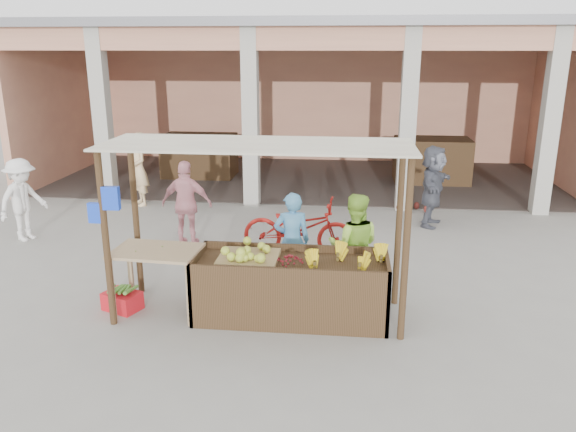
# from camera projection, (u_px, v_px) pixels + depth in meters

# --- Properties ---
(ground) EXTENTS (60.00, 60.00, 0.00)m
(ground) POSITION_uv_depth(u_px,v_px,m) (255.00, 315.00, 7.78)
(ground) COLOR gray
(ground) RESTS_ON ground
(market_building) EXTENTS (14.40, 6.40, 4.20)m
(market_building) POSITION_uv_depth(u_px,v_px,m) (308.00, 80.00, 15.50)
(market_building) COLOR tan
(market_building) RESTS_ON ground
(fruit_stall) EXTENTS (2.60, 0.95, 0.80)m
(fruit_stall) POSITION_uv_depth(u_px,v_px,m) (291.00, 290.00, 7.62)
(fruit_stall) COLOR #49301D
(fruit_stall) RESTS_ON ground
(stall_awning) EXTENTS (4.09, 1.35, 2.39)m
(stall_awning) POSITION_uv_depth(u_px,v_px,m) (252.00, 175.00, 7.27)
(stall_awning) COLOR #49301D
(stall_awning) RESTS_ON ground
(banana_heap) EXTENTS (0.99, 0.54, 0.18)m
(banana_heap) POSITION_uv_depth(u_px,v_px,m) (346.00, 260.00, 7.36)
(banana_heap) COLOR yellow
(banana_heap) RESTS_ON fruit_stall
(melon_tray) EXTENTS (0.80, 0.69, 0.21)m
(melon_tray) POSITION_uv_depth(u_px,v_px,m) (249.00, 253.00, 7.58)
(melon_tray) COLOR #A08452
(melon_tray) RESTS_ON fruit_stall
(berry_heap) EXTENTS (0.44, 0.36, 0.14)m
(berry_heap) POSITION_uv_depth(u_px,v_px,m) (290.00, 259.00, 7.43)
(berry_heap) COLOR maroon
(berry_heap) RESTS_ON fruit_stall
(side_table) EXTENTS (1.20, 0.84, 0.93)m
(side_table) POSITION_uv_depth(u_px,v_px,m) (157.00, 260.00, 7.64)
(side_table) COLOR tan
(side_table) RESTS_ON ground
(papaya_pile) EXTENTS (0.69, 0.40, 0.20)m
(papaya_pile) POSITION_uv_depth(u_px,v_px,m) (156.00, 243.00, 7.57)
(papaya_pile) COLOR #3C8029
(papaya_pile) RESTS_ON side_table
(red_crate) EXTENTS (0.59, 0.51, 0.26)m
(red_crate) POSITION_uv_depth(u_px,v_px,m) (122.00, 301.00, 7.92)
(red_crate) COLOR red
(red_crate) RESTS_ON ground
(plantain_bundle) EXTENTS (0.39, 0.27, 0.08)m
(plantain_bundle) POSITION_uv_depth(u_px,v_px,m) (121.00, 290.00, 7.87)
(plantain_bundle) COLOR #589837
(plantain_bundle) RESTS_ON red_crate
(produce_sacks) EXTENTS (1.08, 0.81, 0.66)m
(produce_sacks) POSITION_uv_depth(u_px,v_px,m) (413.00, 197.00, 12.61)
(produce_sacks) COLOR maroon
(produce_sacks) RESTS_ON ground
(vendor_blue) EXTENTS (0.68, 0.55, 1.61)m
(vendor_blue) POSITION_uv_depth(u_px,v_px,m) (292.00, 238.00, 8.46)
(vendor_blue) COLOR #4E94C9
(vendor_blue) RESTS_ON ground
(vendor_green) EXTENTS (0.80, 0.46, 1.66)m
(vendor_green) POSITION_uv_depth(u_px,v_px,m) (354.00, 243.00, 8.16)
(vendor_green) COLOR #A5DE48
(vendor_green) RESTS_ON ground
(motorcycle) EXTENTS (0.90, 2.16, 1.10)m
(motorcycle) POSITION_uv_depth(u_px,v_px,m) (299.00, 227.00, 9.82)
(motorcycle) COLOR #9F1813
(motorcycle) RESTS_ON ground
(shopper_a) EXTENTS (0.90, 1.22, 1.71)m
(shopper_a) POSITION_uv_depth(u_px,v_px,m) (22.00, 197.00, 10.61)
(shopper_a) COLOR white
(shopper_a) RESTS_ON ground
(shopper_b) EXTENTS (1.02, 0.56, 1.71)m
(shopper_b) POSITION_uv_depth(u_px,v_px,m) (187.00, 201.00, 10.29)
(shopper_b) COLOR pink
(shopper_b) RESTS_ON ground
(shopper_d) EXTENTS (1.13, 1.76, 1.77)m
(shopper_d) POSITION_uv_depth(u_px,v_px,m) (433.00, 184.00, 11.47)
(shopper_d) COLOR #525460
(shopper_d) RESTS_ON ground
(shopper_e) EXTENTS (0.80, 0.83, 1.77)m
(shopper_e) POSITION_uv_depth(u_px,v_px,m) (139.00, 168.00, 13.00)
(shopper_e) COLOR #F7CD91
(shopper_e) RESTS_ON ground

